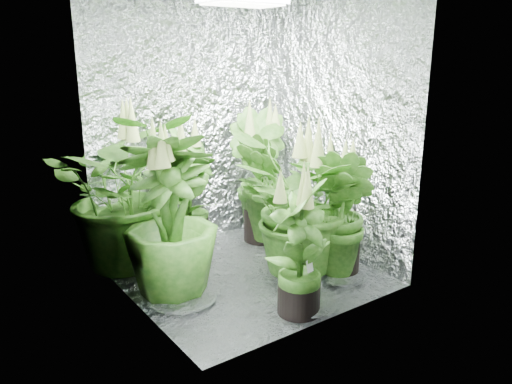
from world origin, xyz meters
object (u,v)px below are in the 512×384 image
at_px(plant_c, 263,178).
at_px(plant_g, 341,214).
at_px(plant_a, 126,191).
at_px(circulation_fan, 291,227).
at_px(plant_e, 301,205).
at_px(plant_f, 300,249).
at_px(plant_b, 188,192).
at_px(plant_d, 171,218).

height_order(plant_c, plant_g, plant_c).
height_order(plant_a, plant_c, plant_a).
bearing_deg(circulation_fan, plant_e, -103.28).
relative_size(plant_e, plant_f, 1.21).
bearing_deg(plant_a, plant_g, -39.56).
relative_size(plant_a, plant_e, 1.11).
bearing_deg(plant_b, plant_d, -125.88).
bearing_deg(plant_f, plant_a, 115.55).
bearing_deg(plant_c, plant_f, -116.08).
bearing_deg(plant_b, plant_g, -57.76).
bearing_deg(plant_d, plant_g, -19.21).
bearing_deg(plant_d, plant_a, 96.12).
bearing_deg(plant_c, circulation_fan, -72.96).
distance_m(plant_c, plant_f, 1.23).
xyz_separation_m(plant_f, plant_g, (0.57, 0.25, 0.03)).
xyz_separation_m(plant_c, plant_d, (-1.05, -0.47, 0.00)).
xyz_separation_m(plant_a, plant_e, (0.91, -0.80, -0.06)).
bearing_deg(plant_a, plant_c, -4.82).
xyz_separation_m(plant_c, plant_g, (0.03, -0.85, -0.08)).
bearing_deg(plant_c, plant_d, -155.68).
distance_m(plant_a, plant_d, 0.57).
bearing_deg(plant_b, circulation_fan, -31.82).
bearing_deg(plant_c, plant_g, -87.70).
distance_m(plant_c, plant_g, 0.86).
height_order(plant_c, circulation_fan, plant_c).
xyz_separation_m(plant_a, plant_c, (1.11, -0.09, -0.05)).
xyz_separation_m(plant_e, plant_g, (0.23, -0.15, -0.07)).
height_order(plant_b, plant_e, plant_e).
bearing_deg(plant_e, plant_b, 115.04).
bearing_deg(circulation_fan, plant_a, -177.17).
xyz_separation_m(plant_a, circulation_fan, (1.19, -0.37, -0.41)).
xyz_separation_m(plant_d, plant_f, (0.51, -0.63, -0.12)).
distance_m(plant_e, plant_f, 0.53).
distance_m(plant_f, plant_g, 0.63).
bearing_deg(plant_g, plant_a, 140.44).
bearing_deg(circulation_fan, plant_d, -150.02).
xyz_separation_m(plant_d, plant_e, (0.85, -0.23, -0.02)).
bearing_deg(plant_a, plant_e, -41.20).
bearing_deg(plant_f, plant_c, 63.92).
bearing_deg(plant_e, circulation_fan, 56.82).
relative_size(plant_b, plant_c, 0.92).
distance_m(plant_f, circulation_fan, 1.06).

